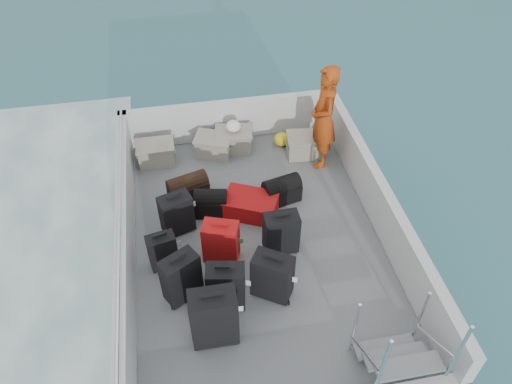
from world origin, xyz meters
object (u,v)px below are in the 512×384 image
Objects in this scene: suitcase_0 at (181,278)px; suitcase_8 at (251,205)px; suitcase_1 at (163,252)px; suitcase_4 at (226,287)px; crate_0 at (156,154)px; suitcase_2 at (177,214)px; passenger at (323,118)px; crate_2 at (234,140)px; suitcase_3 at (214,318)px; suitcase_7 at (281,233)px; crate_3 at (305,146)px; crate_1 at (214,146)px; suitcase_6 at (272,277)px; suitcase_5 at (221,242)px.

suitcase_0 reaches higher than suitcase_8.
suitcase_4 reaches higher than suitcase_1.
suitcase_2 is at bearing -81.51° from crate_0.
crate_2 is at bearing -110.58° from passenger.
suitcase_8 is at bearing 69.04° from suitcase_3.
suitcase_7 is 0.82m from suitcase_8.
crate_0 is (-0.23, 1.55, -0.14)m from suitcase_2.
suitcase_1 is 0.97× the size of crate_3.
suitcase_1 is 2.36m from crate_1.
crate_3 reaches higher than crate_0.
suitcase_6 is at bearing -89.61° from crate_2.
suitcase_3 is 1.55m from suitcase_7.
crate_0 is (-0.01, 2.14, -0.11)m from suitcase_1.
suitcase_1 is at bearing -53.65° from passenger.
suitcase_3 reaches higher than crate_2.
suitcase_8 is 1.52m from crate_2.
suitcase_2 reaches higher than suitcase_1.
crate_0 is at bearing 99.75° from suitcase_3.
crate_1 is at bearing -103.30° from passenger.
suitcase_1 is at bearing 145.26° from suitcase_8.
passenger is at bearing -23.63° from crate_2.
suitcase_0 is 1.10m from suitcase_6.
suitcase_3 reaches higher than suitcase_0.
suitcase_4 is at bearing -122.35° from crate_3.
crate_3 is (0.84, 1.92, -0.15)m from suitcase_7.
suitcase_7 is at bearing -113.62° from crate_3.
passenger reaches higher than crate_1.
suitcase_8 is at bearing -89.54° from crate_2.
suitcase_0 is 1.28× the size of crate_1.
suitcase_6 reaches higher than suitcase_5.
suitcase_7 is at bearing -11.71° from suitcase_1.
suitcase_1 is at bearing 81.82° from suitcase_0.
crate_3 is at bearing 59.40° from suitcase_3.
suitcase_1 is 1.55m from suitcase_7.
crate_2 is (0.75, 3.43, -0.23)m from suitcase_3.
suitcase_8 is at bearing 122.26° from suitcase_6.
suitcase_3 is at bearing -132.64° from suitcase_7.
suitcase_7 is 1.17× the size of crate_1.
passenger is (2.05, 2.86, 0.45)m from suitcase_3.
suitcase_8 is 1.33× the size of crate_3.
suitcase_7 is 2.28m from crate_1.
suitcase_4 is at bearing -94.03° from crate_1.
crate_2 is at bearing 13.89° from crate_1.
crate_0 is 0.99× the size of crate_2.
suitcase_8 is at bearing 74.33° from suitcase_5.
suitcase_7 is 0.37× the size of passenger.
suitcase_8 is 1.90m from crate_0.
suitcase_3 is 1.25× the size of suitcase_7.
passenger is at bearing 55.05° from suitcase_3.
suitcase_0 is 1.24× the size of crate_3.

